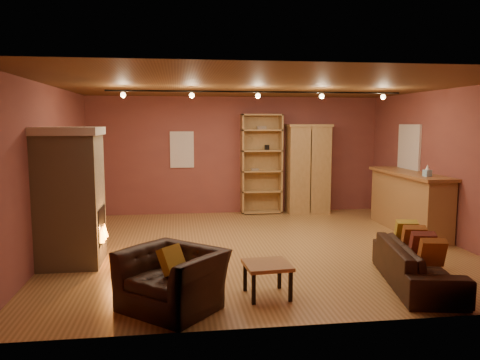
{
  "coord_description": "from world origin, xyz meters",
  "views": [
    {
      "loc": [
        -1.42,
        -7.95,
        2.18
      ],
      "look_at": [
        -0.32,
        0.2,
        1.17
      ],
      "focal_mm": 35.0,
      "sensor_mm": 36.0,
      "label": 1
    }
  ],
  "objects": [
    {
      "name": "floor",
      "position": [
        0.0,
        0.0,
        0.0
      ],
      "size": [
        7.0,
        7.0,
        0.0
      ],
      "primitive_type": "plane",
      "color": "olive",
      "rests_on": "ground"
    },
    {
      "name": "ceiling",
      "position": [
        0.0,
        0.0,
        2.8
      ],
      "size": [
        7.0,
        7.0,
        0.0
      ],
      "primitive_type": "plane",
      "rotation": [
        3.14,
        0.0,
        0.0
      ],
      "color": "brown",
      "rests_on": "back_wall"
    },
    {
      "name": "back_wall",
      "position": [
        0.0,
        3.25,
        1.4
      ],
      "size": [
        7.0,
        0.02,
        2.8
      ],
      "primitive_type": "cube",
      "color": "brown",
      "rests_on": "floor"
    },
    {
      "name": "left_wall",
      "position": [
        -3.5,
        0.0,
        1.4
      ],
      "size": [
        0.02,
        6.5,
        2.8
      ],
      "primitive_type": "cube",
      "color": "brown",
      "rests_on": "floor"
    },
    {
      "name": "right_wall",
      "position": [
        3.5,
        0.0,
        1.4
      ],
      "size": [
        0.02,
        6.5,
        2.8
      ],
      "primitive_type": "cube",
      "color": "brown",
      "rests_on": "floor"
    },
    {
      "name": "fireplace",
      "position": [
        -3.04,
        -0.6,
        1.06
      ],
      "size": [
        1.01,
        0.98,
        2.12
      ],
      "color": "tan",
      "rests_on": "floor"
    },
    {
      "name": "back_window",
      "position": [
        -1.3,
        3.23,
        1.55
      ],
      "size": [
        0.56,
        0.04,
        0.86
      ],
      "primitive_type": "cube",
      "color": "silver",
      "rests_on": "back_wall"
    },
    {
      "name": "bookcase",
      "position": [
        0.59,
        3.12,
        1.22
      ],
      "size": [
        0.98,
        0.38,
        2.39
      ],
      "color": "tan",
      "rests_on": "floor"
    },
    {
      "name": "armoire",
      "position": [
        1.72,
        2.98,
        1.08
      ],
      "size": [
        1.06,
        0.6,
        2.15
      ],
      "color": "tan",
      "rests_on": "floor"
    },
    {
      "name": "bar_counter",
      "position": [
        3.2,
        0.79,
        0.61
      ],
      "size": [
        0.66,
        2.51,
        1.2
      ],
      "color": "#A67D4C",
      "rests_on": "floor"
    },
    {
      "name": "tissue_box",
      "position": [
        3.15,
        0.07,
        1.29
      ],
      "size": [
        0.15,
        0.15,
        0.23
      ],
      "rotation": [
        0.0,
        0.0,
        0.2
      ],
      "color": "#8FC4E5",
      "rests_on": "bar_counter"
    },
    {
      "name": "right_window",
      "position": [
        3.47,
        1.4,
        1.65
      ],
      "size": [
        0.05,
        0.9,
        1.0
      ],
      "primitive_type": "cube",
      "color": "silver",
      "rests_on": "right_wall"
    },
    {
      "name": "loveseat",
      "position": [
        1.77,
        -2.21,
        0.39
      ],
      "size": [
        0.92,
        2.0,
        0.79
      ],
      "rotation": [
        0.0,
        0.0,
        1.38
      ],
      "color": "black",
      "rests_on": "floor"
    },
    {
      "name": "armchair",
      "position": [
        -1.5,
        -2.58,
        0.47
      ],
      "size": [
        1.28,
        1.24,
        0.95
      ],
      "rotation": [
        0.0,
        0.0,
        -0.72
      ],
      "color": "black",
      "rests_on": "floor"
    },
    {
      "name": "coffee_table",
      "position": [
        -0.31,
        -2.34,
        0.36
      ],
      "size": [
        0.6,
        0.6,
        0.42
      ],
      "rotation": [
        0.0,
        0.0,
        0.08
      ],
      "color": "#996537",
      "rests_on": "floor"
    },
    {
      "name": "track_rail",
      "position": [
        0.0,
        0.2,
        2.69
      ],
      "size": [
        5.2,
        0.09,
        0.13
      ],
      "color": "black",
      "rests_on": "ceiling"
    }
  ]
}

